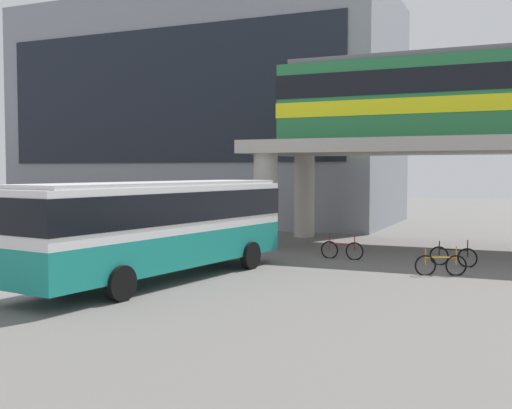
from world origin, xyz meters
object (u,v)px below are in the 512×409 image
Objects in this scene: station_building at (209,116)px; pedestrian_at_kerb at (96,229)px; bicycle_red at (342,250)px; bicycle_black at (453,256)px; bicycle_orange at (441,265)px; bus_main at (160,220)px.

station_building reaches higher than pedestrian_at_kerb.
bicycle_black is (4.34, -0.14, 0.00)m from bicycle_red.
bicycle_orange is 0.91× the size of pedestrian_at_kerb.
station_building is at bearing 99.80° from pedestrian_at_kerb.
bus_main is at bearing -39.95° from pedestrian_at_kerb.
pedestrian_at_kerb reaches higher than bicycle_orange.
station_building is 14.43× the size of pedestrian_at_kerb.
bus_main is 9.64m from bicycle_orange.
bus_main is 6.31× the size of bicycle_red.
bicycle_orange is at bearing -31.24° from bicycle_red.
bus_main is (10.13, -23.01, -5.60)m from station_building.
station_building is at bearing 139.24° from bicycle_black.
bicycle_orange is (4.16, -2.52, 0.00)m from bicycle_red.
pedestrian_at_kerb is at bearing -80.20° from station_building.
bicycle_orange is (18.47, -18.47, -7.23)m from station_building.
bicycle_red is (4.19, 7.07, -1.63)m from bus_main.
station_building is 27.10m from bicycle_orange.
bicycle_red is (14.32, -15.94, -7.23)m from station_building.
pedestrian_at_kerb is at bearing 140.05° from bus_main.
bicycle_red is at bearing 148.76° from bicycle_orange.
pedestrian_at_kerb is at bearing -176.70° from bicycle_black.
bicycle_black is at bearing -1.82° from bicycle_red.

